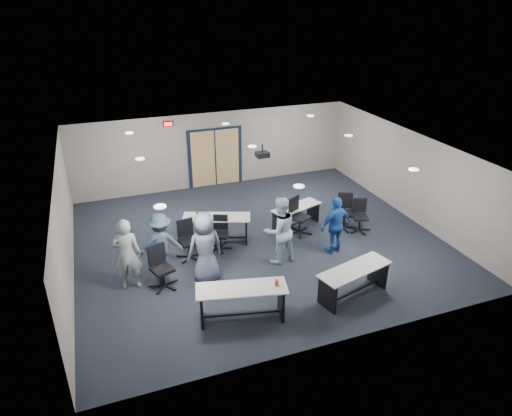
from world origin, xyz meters
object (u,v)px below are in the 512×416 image
object	(u,v)px
table_front_left	(242,297)
chair_back_a	(189,240)
chair_back_d	(345,212)
person_back	(161,244)
person_navy	(336,225)
table_back_right	(296,213)
person_gray	(127,254)
person_plaid	(205,248)
person_lightblue	(280,230)
chair_back_c	(300,216)
table_front_right	(354,277)
chair_back_b	(220,234)
chair_loose_left	(162,268)
table_back_left	(216,224)
chair_loose_right	(360,216)

from	to	relation	value
table_front_left	chair_back_a	size ratio (longest dim) A/B	1.92
chair_back_d	person_back	world-z (taller)	person_back
person_navy	table_back_right	bearing A→B (deg)	-88.66
person_gray	table_back_right	bearing A→B (deg)	-153.18
person_plaid	person_lightblue	world-z (taller)	same
table_back_right	person_back	distance (m)	4.38
table_front_left	person_back	bearing A→B (deg)	130.86
chair_back_c	table_front_right	bearing A→B (deg)	-123.37
table_back_right	person_lightblue	xyz separation A→B (m)	(-1.26, -1.66, 0.47)
table_front_right	person_gray	size ratio (longest dim) A/B	1.06
person_gray	chair_back_d	bearing A→B (deg)	-161.81
chair_back_a	chair_back_b	distance (m)	0.91
chair_back_a	person_lightblue	bearing A→B (deg)	-33.84
chair_loose_left	chair_back_c	bearing A→B (deg)	-2.44
chair_back_c	person_gray	distance (m)	5.12
table_front_right	chair_loose_left	bearing A→B (deg)	140.80
table_front_right	chair_back_a	xyz separation A→B (m)	(-3.21, 2.99, 0.02)
chair_back_a	person_plaid	world-z (taller)	person_plaid
table_front_right	table_back_left	xyz separation A→B (m)	(-2.28, 3.64, 0.02)
table_front_right	person_navy	world-z (taller)	person_navy
person_lightblue	person_navy	world-z (taller)	person_lightblue
person_gray	person_navy	size ratio (longest dim) A/B	1.12
chair_loose_left	person_gray	size ratio (longest dim) A/B	0.58
chair_back_b	person_navy	distance (m)	3.16
chair_back_a	chair_back_d	bearing A→B (deg)	-9.00
person_plaid	table_front_right	bearing A→B (deg)	140.78
table_back_right	person_plaid	world-z (taller)	person_plaid
person_lightblue	person_navy	distance (m)	1.61
person_navy	person_gray	bearing A→B (deg)	-12.19
chair_back_a	chair_loose_right	distance (m)	5.09
chair_back_a	chair_loose_left	size ratio (longest dim) A/B	0.99
chair_loose_right	chair_back_d	bearing A→B (deg)	156.58
chair_loose_right	person_back	xyz separation A→B (m)	(-5.87, -0.17, 0.32)
table_front_left	chair_back_d	xyz separation A→B (m)	(4.22, 2.93, -0.01)
chair_loose_right	person_navy	distance (m)	1.57
chair_back_c	person_lightblue	world-z (taller)	person_lightblue
chair_back_b	person_back	xyz separation A→B (m)	(-1.68, -0.58, 0.33)
table_back_right	chair_loose_left	bearing A→B (deg)	-175.46
chair_back_d	person_gray	bearing A→B (deg)	-145.34
person_plaid	table_front_left	bearing A→B (deg)	93.78
table_front_right	chair_back_d	size ratio (longest dim) A/B	1.82
table_front_right	person_back	bearing A→B (deg)	132.71
table_front_right	person_plaid	size ratio (longest dim) A/B	1.06
table_back_left	person_plaid	world-z (taller)	person_plaid
chair_back_d	person_plaid	bearing A→B (deg)	-138.25
table_front_left	chair_back_c	size ratio (longest dim) A/B	1.84
table_back_left	chair_back_c	bearing A→B (deg)	10.59
table_front_right	person_gray	xyz separation A→B (m)	(-4.85, 2.15, 0.40)
chair_loose_right	table_back_right	bearing A→B (deg)	169.55
chair_back_c	person_lightblue	xyz separation A→B (m)	(-1.16, -1.21, 0.36)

